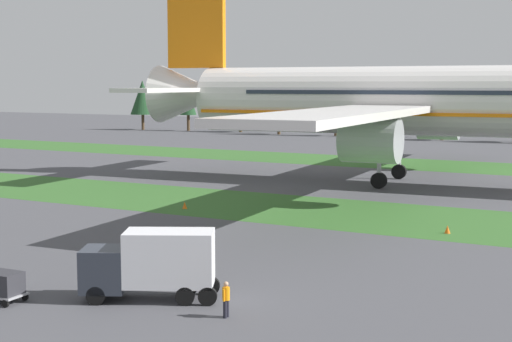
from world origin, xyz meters
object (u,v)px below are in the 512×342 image
object	(u,v)px
catering_truck	(152,262)
taxiway_marker_1	(185,205)
ground_crew_marshaller	(226,298)
taxiway_marker_0	(447,229)
cargo_dolly_third	(2,284)
airliner	(415,101)

from	to	relation	value
catering_truck	taxiway_marker_1	bearing A→B (deg)	3.24
catering_truck	taxiway_marker_1	xyz separation A→B (m)	(-14.69, 24.86, -1.66)
ground_crew_marshaller	taxiway_marker_0	xyz separation A→B (m)	(3.85, 25.55, -0.64)
cargo_dolly_third	taxiway_marker_0	size ratio (longest dim) A/B	3.78
catering_truck	cargo_dolly_third	bearing A→B (deg)	94.42
cargo_dolly_third	ground_crew_marshaller	distance (m)	11.74
airliner	taxiway_marker_1	bearing A→B (deg)	-31.45
airliner	ground_crew_marshaller	size ratio (longest dim) A/B	45.35
taxiway_marker_1	taxiway_marker_0	bearing A→B (deg)	-0.23
cargo_dolly_third	taxiway_marker_1	world-z (taller)	cargo_dolly_third
catering_truck	ground_crew_marshaller	distance (m)	5.05
catering_truck	taxiway_marker_0	bearing A→B (deg)	-46.77
ground_crew_marshaller	taxiway_marker_0	world-z (taller)	ground_crew_marshaller
taxiway_marker_1	cargo_dolly_third	bearing A→B (deg)	-73.99
airliner	taxiway_marker_1	size ratio (longest dim) A/B	132.73
cargo_dolly_third	taxiway_marker_1	bearing A→B (deg)	13.03
airliner	cargo_dolly_third	distance (m)	55.19
airliner	cargo_dolly_third	xyz separation A→B (m)	(-4.64, -54.37, -8.30)
airliner	catering_truck	bearing A→B (deg)	-2.61
airliner	taxiway_marker_0	xyz separation A→B (m)	(10.51, -25.63, -8.92)
taxiway_marker_0	cargo_dolly_third	bearing A→B (deg)	-117.80
cargo_dolly_third	ground_crew_marshaller	size ratio (longest dim) A/B	1.31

